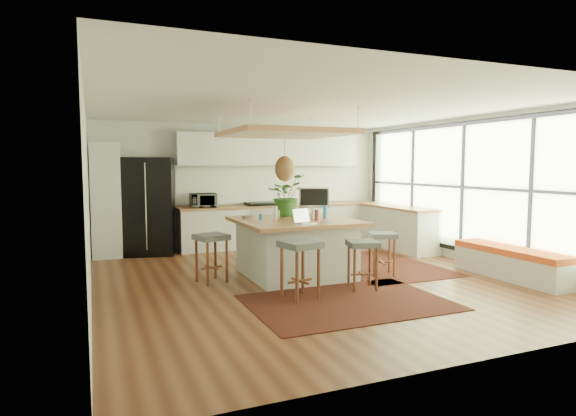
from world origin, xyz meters
name	(u,v)px	position (x,y,z in m)	size (l,w,h in m)	color
floor	(312,279)	(0.00, 0.00, 0.00)	(7.00, 7.00, 0.00)	#522717
ceiling	(312,107)	(0.00, 0.00, 2.70)	(7.00, 7.00, 0.00)	white
wall_back	(245,186)	(0.00, 3.50, 1.35)	(6.50, 6.50, 0.00)	silver
wall_front	(480,216)	(0.00, -3.50, 1.35)	(6.50, 6.50, 0.00)	silver
wall_left	(88,200)	(-3.25, 0.00, 1.35)	(7.00, 7.00, 0.00)	silver
wall_right	(472,190)	(3.25, 0.00, 1.35)	(7.00, 7.00, 0.00)	silver
window_wall	(471,188)	(3.22, 0.00, 1.40)	(0.10, 6.20, 2.60)	black
pantry	(106,200)	(-2.95, 3.18, 1.12)	(0.55, 0.60, 2.25)	silver
back_counter_base	(273,226)	(0.55, 3.18, 0.44)	(4.20, 0.60, 0.88)	silver
back_counter_top	(273,206)	(0.55, 3.18, 0.90)	(4.24, 0.64, 0.05)	brown
backsplash	(268,185)	(0.55, 3.48, 1.35)	(4.20, 0.02, 0.80)	white
upper_cabinets	(271,150)	(0.55, 3.32, 2.15)	(4.20, 0.34, 0.70)	silver
range	(263,224)	(0.30, 3.18, 0.50)	(0.76, 0.62, 1.00)	#A5A5AA
right_counter_base	(393,227)	(2.93, 2.00, 0.44)	(0.60, 2.50, 0.88)	silver
right_counter_top	(393,207)	(2.93, 2.00, 0.90)	(0.64, 2.54, 0.05)	brown
window_bench	(511,263)	(2.95, -1.20, 0.25)	(0.52, 2.00, 0.50)	silver
ceiling_panel	(285,150)	(-0.30, 0.40, 2.05)	(1.86, 1.86, 0.80)	brown
rug_near	(348,302)	(-0.13, -1.39, 0.01)	(2.60, 1.80, 0.01)	black
rug_right	(379,265)	(1.56, 0.44, 0.01)	(1.80, 2.60, 0.01)	black
fridge	(149,209)	(-2.14, 3.18, 0.93)	(0.98, 0.76, 1.96)	black
island	(295,247)	(-0.15, 0.31, 0.47)	(1.85, 1.85, 0.93)	brown
stool_near_left	(300,273)	(-0.63, -0.98, 0.35)	(0.47, 0.47, 0.79)	#4D5356
stool_near_right	(362,265)	(0.41, -0.86, 0.35)	(0.42, 0.42, 0.71)	#4D5356
stool_right_front	(382,254)	(1.18, -0.21, 0.35)	(0.42, 0.42, 0.71)	#4D5356
stool_right_back	(347,246)	(1.04, 0.73, 0.35)	(0.38, 0.38, 0.65)	#4D5356
stool_left_side	(212,260)	(-1.52, 0.39, 0.35)	(0.44, 0.44, 0.75)	#4D5356
laptop	(306,215)	(-0.22, -0.25, 1.05)	(0.31, 0.33, 0.23)	#A5A5AA
monitor	(314,201)	(0.39, 0.74, 1.19)	(0.53, 0.19, 0.49)	#A5A5AA
microwave	(203,199)	(-1.04, 3.14, 1.10)	(0.53, 0.29, 0.36)	#A5A5AA
island_plant	(286,200)	(-0.10, 0.86, 1.21)	(0.65, 0.72, 0.56)	#1E4C19
island_bowl	(247,216)	(-0.82, 0.79, 0.96)	(0.21, 0.21, 0.05)	white
island_bottle_0	(261,214)	(-0.70, 0.41, 1.03)	(0.07, 0.07, 0.19)	#368BD9
island_bottle_1	(275,215)	(-0.55, 0.16, 1.03)	(0.07, 0.07, 0.19)	white
island_bottle_2	(317,215)	(0.10, 0.01, 1.03)	(0.07, 0.07, 0.19)	maroon
island_bottle_3	(313,212)	(0.20, 0.36, 1.03)	(0.07, 0.07, 0.19)	white
island_bottle_4	(278,212)	(-0.35, 0.56, 1.03)	(0.07, 0.07, 0.19)	#58804D
island_bottle_5	(325,213)	(0.35, 0.21, 1.03)	(0.07, 0.07, 0.19)	#368BD9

